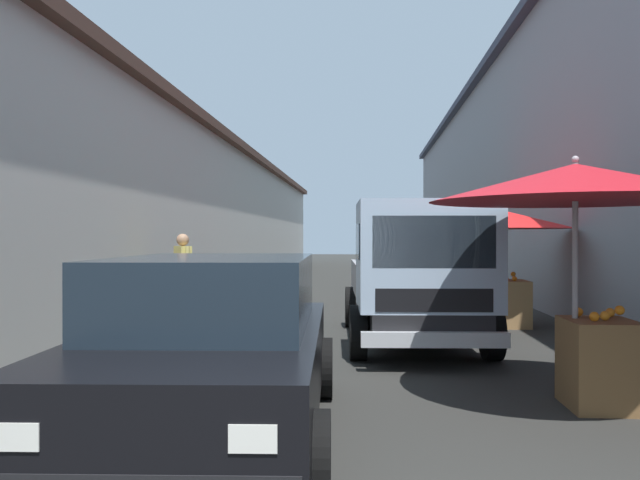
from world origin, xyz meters
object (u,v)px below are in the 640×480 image
object	(u,v)px
fruit_stall_near_left	(578,203)
parked_scooter	(252,289)
fruit_stall_far_left	(502,235)
hatchback_car	(212,346)
delivery_truck	(418,277)
vendor_by_crates	(183,272)
fruit_stall_near_right	(421,235)
plastic_stool	(254,302)

from	to	relation	value
fruit_stall_near_left	parked_scooter	size ratio (longest dim) A/B	1.68
parked_scooter	fruit_stall_far_left	bearing A→B (deg)	-114.54
hatchback_car	delivery_truck	xyz separation A→B (m)	(4.05, -1.97, 0.30)
vendor_by_crates	parked_scooter	distance (m)	2.88
fruit_stall_near_right	vendor_by_crates	world-z (taller)	fruit_stall_near_right
fruit_stall_far_left	parked_scooter	size ratio (longest dim) A/B	1.55
hatchback_car	fruit_stall_near_left	bearing A→B (deg)	-69.21
fruit_stall_near_right	hatchback_car	xyz separation A→B (m)	(-9.98, 2.52, -0.93)
delivery_truck	fruit_stall_near_right	bearing A→B (deg)	-5.33
fruit_stall_near_right	delivery_truck	xyz separation A→B (m)	(-5.92, 0.55, -0.63)
hatchback_car	parked_scooter	world-z (taller)	hatchback_car
delivery_truck	hatchback_car	bearing A→B (deg)	154.12
fruit_stall_near_left	plastic_stool	xyz separation A→B (m)	(6.17, 4.25, -1.61)
hatchback_car	fruit_stall_far_left	bearing A→B (deg)	-28.77
hatchback_car	delivery_truck	bearing A→B (deg)	-25.88
fruit_stall_near_left	vendor_by_crates	bearing A→B (deg)	46.40
parked_scooter	plastic_stool	xyz separation A→B (m)	(-1.68, -0.34, -0.12)
fruit_stall_near_left	delivery_truck	world-z (taller)	fruit_stall_near_left
fruit_stall_far_left	vendor_by_crates	bearing A→B (deg)	93.99
fruit_stall_near_left	parked_scooter	bearing A→B (deg)	30.36
plastic_stool	fruit_stall_near_left	bearing A→B (deg)	-145.41
fruit_stall_near_right	vendor_by_crates	xyz separation A→B (m)	(-3.61, 4.64, -0.69)
fruit_stall_far_left	fruit_stall_near_left	size ratio (longest dim) A/B	0.92
hatchback_car	parked_scooter	bearing A→B (deg)	8.33
fruit_stall_near_left	vendor_by_crates	world-z (taller)	fruit_stall_near_left
fruit_stall_near_right	parked_scooter	size ratio (longest dim) A/B	1.37
parked_scooter	fruit_stall_near_right	bearing A→B (deg)	-76.95
vendor_by_crates	fruit_stall_near_right	bearing A→B (deg)	-52.15
delivery_truck	plastic_stool	size ratio (longest dim) A/B	11.50
fruit_stall_far_left	plastic_stool	xyz separation A→B (m)	(0.63, 4.71, -1.33)
delivery_truck	plastic_stool	world-z (taller)	delivery_truck
parked_scooter	hatchback_car	bearing A→B (deg)	-171.67
fruit_stall_far_left	parked_scooter	xyz separation A→B (m)	(2.31, 5.05, -1.21)
hatchback_car	plastic_stool	xyz separation A→B (m)	(7.40, 0.99, -0.41)
fruit_stall_near_right	fruit_stall_near_left	world-z (taller)	fruit_stall_near_left
delivery_truck	vendor_by_crates	bearing A→B (deg)	60.47
vendor_by_crates	delivery_truck	bearing A→B (deg)	-119.53
fruit_stall_near_left	parked_scooter	distance (m)	9.21
fruit_stall_near_right	fruit_stall_near_left	size ratio (longest dim) A/B	0.81
fruit_stall_near_right	fruit_stall_far_left	size ratio (longest dim) A/B	0.88
fruit_stall_far_left	parked_scooter	bearing A→B (deg)	65.46
fruit_stall_near_right	parked_scooter	distance (m)	4.13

